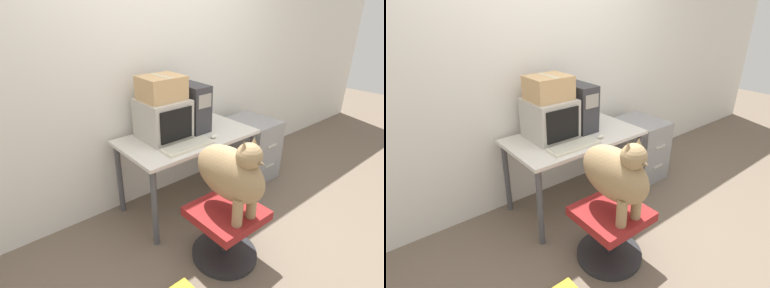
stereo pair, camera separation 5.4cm
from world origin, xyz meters
TOP-DOWN VIEW (x-y plane):
  - ground_plane at (0.00, 0.00)m, footprint 12.00×12.00m
  - wall_back at (0.00, 0.75)m, footprint 8.00×0.05m
  - desk at (0.00, 0.34)m, footprint 1.24×0.69m
  - crt_monitor at (-0.20, 0.44)m, footprint 0.39×0.40m
  - pc_tower at (0.13, 0.47)m, footprint 0.19×0.42m
  - keyboard at (-0.17, 0.13)m, footprint 0.46×0.16m
  - computer_mouse at (0.14, 0.14)m, footprint 0.07×0.05m
  - office_chair at (-0.23, -0.40)m, footprint 0.51×0.51m
  - dog at (-0.23, -0.42)m, footprint 0.26×0.59m
  - filing_cabinet at (0.93, 0.33)m, footprint 0.42×0.55m
  - cardboard_box at (-0.20, 0.44)m, footprint 0.35×0.30m

SIDE VIEW (x-z plane):
  - ground_plane at x=0.00m, z-range 0.00..0.00m
  - office_chair at x=-0.23m, z-range 0.03..0.47m
  - filing_cabinet at x=0.93m, z-range 0.00..0.67m
  - desk at x=0.00m, z-range 0.27..1.00m
  - keyboard at x=-0.17m, z-range 0.73..0.76m
  - computer_mouse at x=0.14m, z-range 0.73..0.77m
  - dog at x=-0.23m, z-range 0.45..1.07m
  - crt_monitor at x=-0.20m, z-range 0.73..1.08m
  - pc_tower at x=0.13m, z-range 0.73..1.16m
  - cardboard_box at x=-0.20m, z-range 1.08..1.28m
  - wall_back at x=0.00m, z-range 0.00..2.60m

